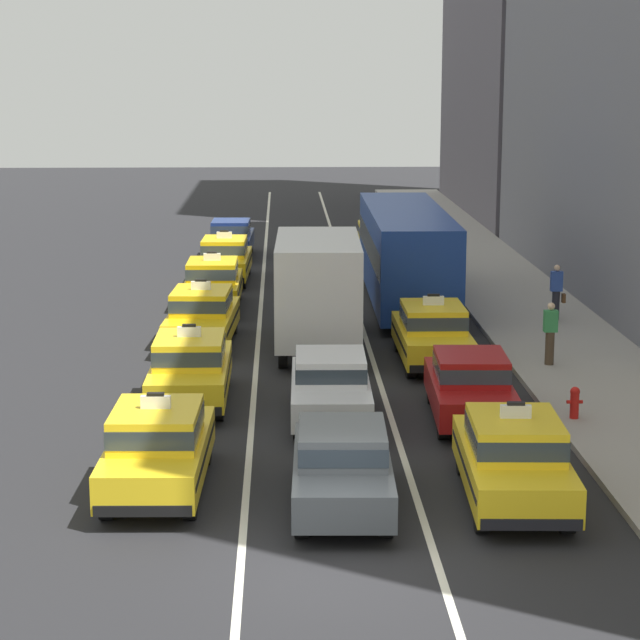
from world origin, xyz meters
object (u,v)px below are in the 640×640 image
(sedan_center_nearest, at_px, (342,464))
(taxi_right_fifth, at_px, (378,242))
(taxi_left_nearest, at_px, (158,447))
(taxi_left_fifth, at_px, (225,259))
(sedan_left_sixth, at_px, (231,237))
(pedestrian_mid_block, at_px, (557,292))
(sedan_center_second, at_px, (330,385))
(taxi_right_nearest, at_px, (513,457))
(taxi_left_fourth, at_px, (213,283))
(box_truck_center_third, at_px, (318,287))
(taxi_left_second, at_px, (190,368))
(sedan_right_second, at_px, (470,385))
(bus_right_fourth, at_px, (406,250))
(taxi_left_third, at_px, (202,316))
(taxi_right_third, at_px, (432,333))
(pedestrian_by_storefront, at_px, (550,333))
(fire_hydrant, at_px, (575,401))

(sedan_center_nearest, bearing_deg, taxi_right_fifth, 84.11)
(taxi_left_nearest, bearing_deg, taxi_left_fifth, 89.37)
(sedan_left_sixth, height_order, pedestrian_mid_block, pedestrian_mid_block)
(sedan_center_second, bearing_deg, taxi_right_nearest, -59.84)
(taxi_left_fourth, bearing_deg, taxi_right_nearest, -70.64)
(sedan_center_second, distance_m, box_truck_center_third, 7.40)
(taxi_left_second, xyz_separation_m, taxi_right_nearest, (6.44, -7.02, 0.00))
(taxi_left_second, height_order, sedan_center_nearest, taxi_left_second)
(sedan_right_second, distance_m, bus_right_fourth, 14.15)
(taxi_left_nearest, bearing_deg, taxi_left_third, 89.70)
(bus_right_fourth, xyz_separation_m, taxi_right_fifth, (-0.22, 8.74, -0.94))
(taxi_left_third, distance_m, box_truck_center_third, 3.48)
(taxi_left_third, relative_size, taxi_left_fifth, 1.01)
(taxi_left_fourth, bearing_deg, sedan_center_second, -75.61)
(taxi_left_third, height_order, box_truck_center_third, box_truck_center_third)
(taxi_right_third, height_order, pedestrian_by_storefront, taxi_right_third)
(taxi_left_nearest, bearing_deg, pedestrian_mid_block, 53.74)
(sedan_center_second, bearing_deg, sedan_center_nearest, -90.18)
(taxi_left_fourth, height_order, sedan_right_second, taxi_left_fourth)
(taxi_left_nearest, distance_m, taxi_left_fourth, 17.73)
(sedan_center_nearest, relative_size, taxi_right_third, 0.95)
(box_truck_center_third, bearing_deg, taxi_right_fifth, 79.07)
(bus_right_fourth, distance_m, pedestrian_by_storefront, 9.91)
(pedestrian_mid_block, relative_size, pedestrian_by_storefront, 1.04)
(taxi_left_fourth, bearing_deg, bus_right_fourth, 7.44)
(taxi_right_fifth, height_order, pedestrian_by_storefront, taxi_right_fifth)
(fire_hydrant, bearing_deg, sedan_right_second, 170.87)
(bus_right_fourth, height_order, pedestrian_mid_block, bus_right_fourth)
(sedan_center_second, bearing_deg, taxi_left_fifth, 99.85)
(sedan_center_nearest, xyz_separation_m, sedan_center_second, (0.02, 5.64, 0.00))
(taxi_right_nearest, height_order, pedestrian_by_storefront, taxi_right_nearest)
(taxi_right_third, relative_size, pedestrian_mid_block, 2.62)
(taxi_left_second, height_order, taxi_right_fifth, same)
(taxi_right_nearest, distance_m, bus_right_fourth, 19.45)
(taxi_left_nearest, relative_size, taxi_left_third, 0.99)
(taxi_right_nearest, distance_m, pedestrian_mid_block, 16.37)
(taxi_left_nearest, distance_m, sedan_center_nearest, 3.60)
(sedan_right_second, height_order, bus_right_fourth, bus_right_fourth)
(taxi_left_second, height_order, taxi_left_fifth, same)
(sedan_center_nearest, bearing_deg, taxi_right_third, 74.68)
(box_truck_center_third, relative_size, pedestrian_mid_block, 4.01)
(taxi_left_nearest, relative_size, taxi_right_fifth, 1.01)
(taxi_left_second, height_order, taxi_right_nearest, same)
(sedan_left_sixth, distance_m, taxi_right_third, 20.17)
(bus_right_fourth, bearing_deg, sedan_center_nearest, -99.11)
(bus_right_fourth, bearing_deg, pedestrian_mid_block, -39.83)
(taxi_left_second, relative_size, taxi_left_third, 0.98)
(sedan_right_second, distance_m, taxi_right_fifth, 22.86)
(taxi_right_nearest, distance_m, taxi_right_fifth, 28.17)
(taxi_left_third, xyz_separation_m, sedan_center_nearest, (3.38, -13.43, -0.03))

